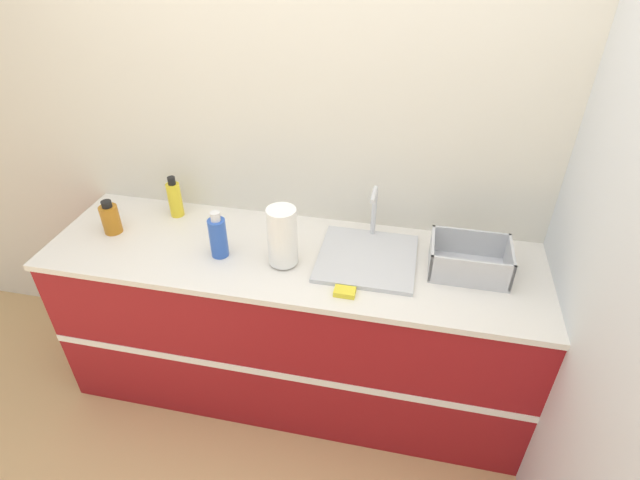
% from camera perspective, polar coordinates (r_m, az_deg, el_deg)
% --- Properties ---
extents(ground_plane, '(12.00, 12.00, 0.00)m').
position_cam_1_polar(ground_plane, '(2.77, -4.38, -20.97)').
color(ground_plane, tan).
extents(wall_back, '(4.72, 0.06, 2.60)m').
position_cam_1_polar(wall_back, '(2.44, -1.27, 10.93)').
color(wall_back, beige).
rests_on(wall_back, ground_plane).
extents(wall_right, '(0.06, 2.66, 2.60)m').
position_cam_1_polar(wall_right, '(2.17, 28.58, 3.15)').
color(wall_right, silver).
rests_on(wall_right, ground_plane).
extents(counter_cabinet, '(2.34, 0.69, 0.90)m').
position_cam_1_polar(counter_cabinet, '(2.63, -2.85, -9.52)').
color(counter_cabinet, maroon).
rests_on(counter_cabinet, ground_plane).
extents(sink, '(0.44, 0.43, 0.28)m').
position_cam_1_polar(sink, '(2.30, 5.43, -1.76)').
color(sink, silver).
rests_on(sink, counter_cabinet).
extents(paper_towel_roll, '(0.13, 0.13, 0.28)m').
position_cam_1_polar(paper_towel_roll, '(2.20, -4.32, 0.38)').
color(paper_towel_roll, '#4C4C51').
rests_on(paper_towel_roll, counter_cabinet).
extents(dish_rack, '(0.34, 0.25, 0.14)m').
position_cam_1_polar(dish_rack, '(2.29, 16.67, -2.37)').
color(dish_rack, '#B7BABF').
rests_on(dish_rack, counter_cabinet).
extents(bottle_amber, '(0.09, 0.09, 0.17)m').
position_cam_1_polar(bottle_amber, '(2.65, -22.82, 2.29)').
color(bottle_amber, '#B26B19').
rests_on(bottle_amber, counter_cabinet).
extents(bottle_yellow, '(0.07, 0.07, 0.22)m').
position_cam_1_polar(bottle_yellow, '(2.67, -16.25, 4.56)').
color(bottle_yellow, yellow).
rests_on(bottle_yellow, counter_cabinet).
extents(bottle_blue, '(0.08, 0.08, 0.23)m').
position_cam_1_polar(bottle_blue, '(2.31, -11.57, 0.39)').
color(bottle_blue, '#2D56B7').
rests_on(bottle_blue, counter_cabinet).
extents(sponge, '(0.09, 0.06, 0.02)m').
position_cam_1_polar(sponge, '(2.10, 2.85, -5.94)').
color(sponge, yellow).
rests_on(sponge, counter_cabinet).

